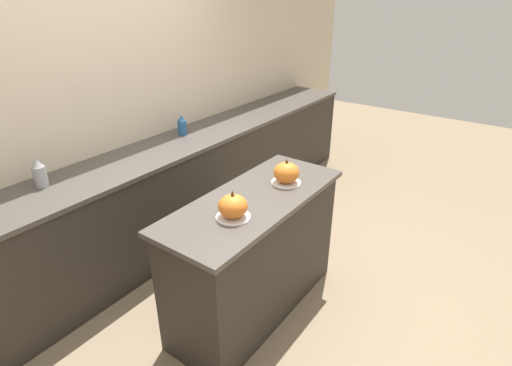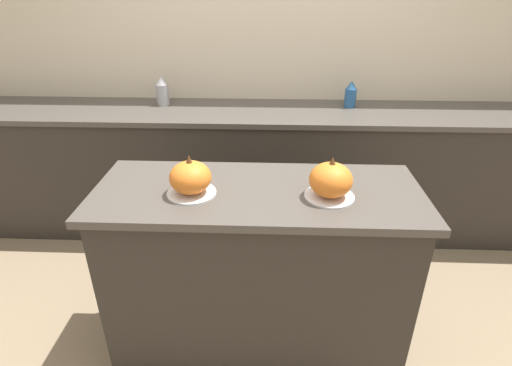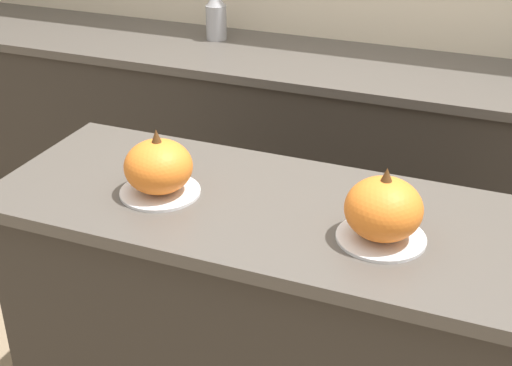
{
  "view_description": "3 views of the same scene",
  "coord_description": "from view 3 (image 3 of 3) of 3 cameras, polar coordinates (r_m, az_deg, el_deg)",
  "views": [
    {
      "loc": [
        -1.86,
        -1.36,
        2.15
      ],
      "look_at": [
        -0.01,
        -0.02,
        1.04
      ],
      "focal_mm": 28.0,
      "sensor_mm": 36.0,
      "label": 1
    },
    {
      "loc": [
        0.06,
        -1.53,
        1.74
      ],
      "look_at": [
        -0.01,
        -0.05,
        0.98
      ],
      "focal_mm": 28.0,
      "sensor_mm": 36.0,
      "label": 2
    },
    {
      "loc": [
        0.56,
        -1.46,
        1.81
      ],
      "look_at": [
        -0.03,
        0.0,
        0.98
      ],
      "focal_mm": 50.0,
      "sensor_mm": 36.0,
      "label": 3
    }
  ],
  "objects": [
    {
      "name": "kitchen_island",
      "position": [
        2.06,
        0.81,
        -12.98
      ],
      "size": [
        1.44,
        0.57,
        0.93
      ],
      "color": "#2D2823",
      "rests_on": "ground_plane"
    },
    {
      "name": "pumpkin_cake_right",
      "position": [
        1.64,
        10.16,
        -2.2
      ],
      "size": [
        0.21,
        0.21,
        0.18
      ],
      "color": "silver",
      "rests_on": "kitchen_island"
    },
    {
      "name": "pumpkin_cake_left",
      "position": [
        1.83,
        -7.8,
        1.18
      ],
      "size": [
        0.21,
        0.21,
        0.18
      ],
      "color": "silver",
      "rests_on": "kitchen_island"
    },
    {
      "name": "bottle_tall",
      "position": [
        3.12,
        -3.21,
        13.19
      ],
      "size": [
        0.09,
        0.09,
        0.21
      ],
      "color": "#99999E",
      "rests_on": "back_counter"
    },
    {
      "name": "back_counter",
      "position": [
        2.99,
        8.89,
        0.69
      ],
      "size": [
        6.0,
        0.6,
        0.93
      ],
      "color": "#2D2823",
      "rests_on": "ground_plane"
    }
  ]
}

